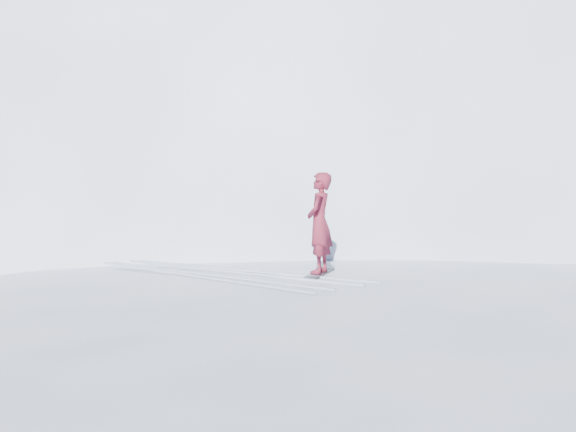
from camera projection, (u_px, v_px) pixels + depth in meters
name	position (u px, v px, depth m)	size (l,w,h in m)	color
near_ridge	(336.00, 397.00, 12.54)	(36.00, 28.00, 4.80)	white
summit_peak	(336.00, 244.00, 43.56)	(60.00, 56.00, 56.00)	white
peak_shoulder	(238.00, 268.00, 31.45)	(28.00, 24.00, 18.00)	white
wind_bumps	(303.00, 429.00, 10.89)	(16.00, 14.40, 1.00)	white
snowboard	(319.00, 273.00, 12.57)	(1.46, 0.27, 0.02)	black
snowboarder	(320.00, 223.00, 12.52)	(0.72, 0.47, 1.97)	maroon
board_tracks	(220.00, 272.00, 12.68)	(2.84, 5.90, 0.04)	silver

